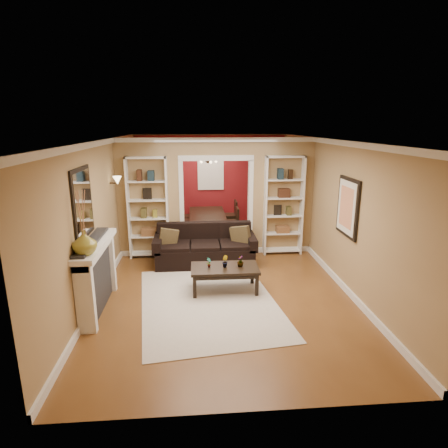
{
  "coord_description": "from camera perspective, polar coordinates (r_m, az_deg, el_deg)",
  "views": [
    {
      "loc": [
        -0.51,
        -7.32,
        2.97
      ],
      "look_at": [
        0.02,
        -0.8,
        1.23
      ],
      "focal_mm": 30.0,
      "sensor_mm": 36.0,
      "label": 1
    }
  ],
  "objects": [
    {
      "name": "bookshelf_right",
      "position": [
        8.79,
        9.03,
        2.74
      ],
      "size": [
        0.9,
        0.3,
        2.3
      ],
      "primitive_type": "cube",
      "color": "white",
      "rests_on": "floor"
    },
    {
      "name": "bookshelf_left",
      "position": [
        8.61,
        -11.49,
        2.37
      ],
      "size": [
        0.9,
        0.3,
        2.3
      ],
      "primitive_type": "cube",
      "color": "white",
      "rests_on": "floor"
    },
    {
      "name": "area_rug",
      "position": [
        6.64,
        -2.41,
        -11.66
      ],
      "size": [
        2.65,
        3.43,
        0.01
      ],
      "primitive_type": "cube",
      "rotation": [
        0.0,
        0.0,
        0.13
      ],
      "color": "beige",
      "rests_on": "floor"
    },
    {
      "name": "wall_right",
      "position": [
        7.98,
        15.7,
        2.62
      ],
      "size": [
        0.0,
        8.0,
        8.0
      ],
      "primitive_type": "plane",
      "rotation": [
        1.57,
        0.0,
        -1.57
      ],
      "color": "#A48456",
      "rests_on": "ground"
    },
    {
      "name": "ceiling",
      "position": [
        7.34,
        -0.68,
        12.77
      ],
      "size": [
        8.0,
        8.0,
        0.0
      ],
      "primitive_type": "plane",
      "rotation": [
        3.14,
        0.0,
        0.0
      ],
      "color": "white",
      "rests_on": "ground"
    },
    {
      "name": "partition_wall",
      "position": [
        8.68,
        -1.2,
        4.13
      ],
      "size": [
        4.5,
        0.15,
        2.7
      ],
      "primitive_type": "cube",
      "color": "#A48456",
      "rests_on": "floor"
    },
    {
      "name": "wall_sconce",
      "position": [
        8.12,
        -16.35,
        6.21
      ],
      "size": [
        0.18,
        0.18,
        0.22
      ],
      "primitive_type": "cube",
      "color": "#FFE0A5",
      "rests_on": "wall_left"
    },
    {
      "name": "wall_back",
      "position": [
        11.44,
        -2.05,
        6.74
      ],
      "size": [
        8.0,
        0.0,
        8.0
      ],
      "primitive_type": "plane",
      "rotation": [
        1.57,
        0.0,
        0.0
      ],
      "color": "#A48456",
      "rests_on": "ground"
    },
    {
      "name": "dining_chair_ne",
      "position": [
        10.13,
        0.78,
        0.3
      ],
      "size": [
        0.45,
        0.45,
        0.84
      ],
      "primitive_type": "cube",
      "rotation": [
        0.0,
        0.0,
        -1.65
      ],
      "color": "black",
      "rests_on": "floor"
    },
    {
      "name": "coffee_table",
      "position": [
        6.94,
        0.11,
        -8.36
      ],
      "size": [
        1.23,
        0.67,
        0.46
      ],
      "primitive_type": "cube",
      "rotation": [
        0.0,
        0.0,
        -0.01
      ],
      "color": "black",
      "rests_on": "floor"
    },
    {
      "name": "plant_center",
      "position": [
        6.81,
        0.11,
        -5.72
      ],
      "size": [
        0.12,
        0.13,
        0.22
      ],
      "primitive_type": "imported",
      "rotation": [
        0.0,
        0.0,
        1.76
      ],
      "color": "#336626",
      "rests_on": "coffee_table"
    },
    {
      "name": "mirror",
      "position": [
        6.18,
        -20.76,
        2.99
      ],
      "size": [
        0.03,
        0.95,
        1.1
      ],
      "primitive_type": "cube",
      "color": "silver",
      "rests_on": "wall_left"
    },
    {
      "name": "dining_table",
      "position": [
        10.41,
        -2.39,
        0.05
      ],
      "size": [
        1.74,
        0.97,
        0.61
      ],
      "primitive_type": "imported",
      "rotation": [
        0.0,
        0.0,
        1.57
      ],
      "color": "black",
      "rests_on": "floor"
    },
    {
      "name": "vase",
      "position": [
        5.72,
        -20.51,
        -2.67
      ],
      "size": [
        0.38,
        0.38,
        0.36
      ],
      "primitive_type": "imported",
      "rotation": [
        0.0,
        0.0,
        0.1
      ],
      "color": "olive",
      "rests_on": "fireplace"
    },
    {
      "name": "framed_art",
      "position": [
        7.02,
        18.27,
        2.45
      ],
      "size": [
        0.04,
        0.85,
        1.05
      ],
      "primitive_type": "cube",
      "color": "black",
      "rests_on": "wall_right"
    },
    {
      "name": "dining_chair_se",
      "position": [
        10.7,
        0.48,
        1.28
      ],
      "size": [
        0.47,
        0.47,
        0.91
      ],
      "primitive_type": "cube",
      "rotation": [
        0.0,
        0.0,
        -1.52
      ],
      "color": "black",
      "rests_on": "floor"
    },
    {
      "name": "pillow_left",
      "position": [
        8.12,
        -8.46,
        -2.15
      ],
      "size": [
        0.4,
        0.18,
        0.39
      ],
      "primitive_type": "cube",
      "rotation": [
        0.0,
        0.0,
        0.19
      ],
      "color": "brown",
      "rests_on": "sofa"
    },
    {
      "name": "red_back_panel",
      "position": [
        11.42,
        -2.04,
        6.57
      ],
      "size": [
        4.44,
        0.04,
        2.64
      ],
      "primitive_type": "cube",
      "color": "maroon",
      "rests_on": "floor"
    },
    {
      "name": "wall_left",
      "position": [
        7.69,
        -17.62,
        2.02
      ],
      "size": [
        0.0,
        8.0,
        8.0
      ],
      "primitive_type": "plane",
      "rotation": [
        1.57,
        0.0,
        1.57
      ],
      "color": "#A48456",
      "rests_on": "ground"
    },
    {
      "name": "plant_right",
      "position": [
        6.84,
        2.51,
        -5.68
      ],
      "size": [
        0.14,
        0.14,
        0.21
      ],
      "primitive_type": "imported",
      "rotation": [
        0.0,
        0.0,
        4.52
      ],
      "color": "#336626",
      "rests_on": "coffee_table"
    },
    {
      "name": "pillow_right",
      "position": [
        8.15,
        2.56,
        -1.77
      ],
      "size": [
        0.43,
        0.34,
        0.43
      ],
      "primitive_type": "cube",
      "rotation": [
        0.0,
        0.0,
        -0.57
      ],
      "color": "brown",
      "rests_on": "sofa"
    },
    {
      "name": "plant_left",
      "position": [
        6.8,
        -2.3,
        -5.91
      ],
      "size": [
        0.11,
        0.12,
        0.19
      ],
      "primitive_type": "imported",
      "rotation": [
        0.0,
        0.0,
        0.94
      ],
      "color": "#336626",
      "rests_on": "coffee_table"
    },
    {
      "name": "floor",
      "position": [
        7.91,
        -0.62,
        -7.17
      ],
      "size": [
        8.0,
        8.0,
        0.0
      ],
      "primitive_type": "plane",
      "color": "brown",
      "rests_on": "ground"
    },
    {
      "name": "chandelier",
      "position": [
        10.07,
        -1.74,
        9.47
      ],
      "size": [
        0.5,
        0.5,
        0.3
      ],
      "primitive_type": "cube",
      "color": "#362518",
      "rests_on": "ceiling"
    },
    {
      "name": "sofa",
      "position": [
        8.17,
        -2.92,
        -3.24
      ],
      "size": [
        2.2,
        0.95,
        0.86
      ],
      "primitive_type": "cube",
      "color": "black",
      "rests_on": "floor"
    },
    {
      "name": "dining_chair_sw",
      "position": [
        10.66,
        -5.42,
        1.08
      ],
      "size": [
        0.52,
        0.52,
        0.88
      ],
      "primitive_type": "cube",
      "rotation": [
        0.0,
        0.0,
        1.79
      ],
      "color": "black",
      "rests_on": "floor"
    },
    {
      "name": "fireplace",
      "position": [
        6.48,
        -18.57,
        -7.57
      ],
      "size": [
        0.32,
        1.7,
        1.16
      ],
      "primitive_type": "cube",
      "color": "white",
      "rests_on": "floor"
    },
    {
      "name": "dining_chair_nw",
      "position": [
        10.08,
        -5.46,
        0.38
      ],
      "size": [
        0.47,
        0.47,
        0.92
      ],
      "primitive_type": "cube",
      "rotation": [
        0.0,
        0.0,
        1.53
      ],
      "color": "black",
      "rests_on": "floor"
    },
    {
      "name": "dining_window",
      "position": [
        11.35,
        -2.04,
        7.69
      ],
      "size": [
        0.78,
        0.03,
        0.98
      ],
      "primitive_type": "cube",
      "color": "#8CA5CC",
      "rests_on": "wall_back"
    },
    {
      "name": "wall_front",
      "position": [
        3.73,
        3.73,
        -10.95
      ],
      "size": [
        8.0,
        0.0,
        8.0
      ],
      "primitive_type": "plane",
      "rotation": [
        -1.57,
        0.0,
        0.0
      ],
      "color": "#A48456",
      "rests_on": "ground"
    }
  ]
}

